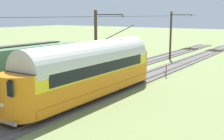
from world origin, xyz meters
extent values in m
plane|color=olive|center=(0.00, 0.00, 0.00)|extent=(220.00, 220.00, 0.00)
cube|color=#56514C|center=(-2.21, 0.00, 0.05)|extent=(2.80, 80.00, 0.10)
cube|color=#59544C|center=(-1.49, 0.00, 0.14)|extent=(0.07, 80.00, 0.08)
cube|color=#59544C|center=(-2.93, 0.00, 0.14)|extent=(0.07, 80.00, 0.08)
cube|color=#382819|center=(-2.21, -32.00, 0.11)|extent=(2.50, 0.24, 0.08)
cube|color=#382819|center=(-2.21, -31.35, 0.11)|extent=(2.50, 0.24, 0.08)
cube|color=#382819|center=(-2.21, -30.70, 0.11)|extent=(2.50, 0.24, 0.08)
cube|color=#382819|center=(-2.21, -30.05, 0.11)|extent=(2.50, 0.24, 0.08)
cube|color=#382819|center=(-2.21, -29.40, 0.11)|extent=(2.50, 0.24, 0.08)
cube|color=#56514C|center=(2.21, 0.00, 0.05)|extent=(2.80, 80.00, 0.10)
cube|color=#59544C|center=(2.93, 0.00, 0.14)|extent=(0.07, 80.00, 0.08)
cube|color=#59544C|center=(1.49, 0.00, 0.14)|extent=(0.07, 80.00, 0.08)
cube|color=#382819|center=(2.21, -32.00, 0.11)|extent=(2.50, 0.24, 0.08)
cube|color=#382819|center=(2.21, -31.35, 0.11)|extent=(2.50, 0.24, 0.08)
cube|color=#382819|center=(2.21, -30.70, 0.11)|extent=(2.50, 0.24, 0.08)
cube|color=#382819|center=(2.21, -30.05, 0.11)|extent=(2.50, 0.24, 0.08)
cube|color=#382819|center=(2.21, -29.40, 0.11)|extent=(2.50, 0.24, 0.08)
cube|color=orange|center=(-2.21, 4.35, 0.71)|extent=(2.65, 13.00, 0.55)
cube|color=orange|center=(-2.21, 4.35, 1.46)|extent=(2.55, 13.00, 0.95)
cube|color=yellow|center=(-2.21, 4.35, 2.46)|extent=(2.55, 13.00, 1.05)
cylinder|color=silver|center=(-2.21, 4.35, 2.98)|extent=(2.65, 12.74, 2.65)
cylinder|color=orange|center=(-2.21, 10.80, 1.70)|extent=(2.55, 2.55, 2.55)
cylinder|color=orange|center=(-2.21, -2.10, 1.70)|extent=(2.55, 2.55, 2.55)
cube|color=black|center=(-2.21, 11.93, 2.72)|extent=(1.63, 0.08, 0.36)
cube|color=black|center=(-2.21, 11.97, 2.41)|extent=(1.73, 0.06, 0.80)
cube|color=black|center=(-0.92, 4.35, 2.46)|extent=(0.04, 10.92, 0.80)
cube|color=black|center=(-3.51, 4.35, 2.46)|extent=(0.04, 10.92, 0.80)
cylinder|color=silver|center=(-2.21, 12.06, 1.46)|extent=(0.24, 0.06, 0.24)
cube|color=gray|center=(-2.21, 12.00, 0.53)|extent=(1.94, 0.12, 0.20)
cylinder|color=black|center=(-2.21, 0.12, 4.81)|extent=(0.07, 4.57, 1.07)
cylinder|color=black|center=(-1.49, 8.51, 0.56)|extent=(0.10, 0.76, 0.76)
cylinder|color=black|center=(-2.93, 8.51, 0.56)|extent=(0.10, 0.76, 0.76)
cylinder|color=black|center=(-1.49, 0.19, 0.56)|extent=(0.10, 0.76, 0.76)
cylinder|color=black|center=(-2.93, 0.19, 0.56)|extent=(0.10, 0.76, 0.76)
cube|color=#477047|center=(2.21, 8.79, 2.33)|extent=(2.90, 12.36, 3.20)
cube|color=#332D28|center=(2.21, 8.79, 3.99)|extent=(0.70, 11.13, 0.08)
cube|color=black|center=(2.21, 8.79, 0.53)|extent=(2.70, 12.36, 0.36)
cylinder|color=black|center=(2.93, 4.46, 0.60)|extent=(0.10, 0.84, 0.84)
cylinder|color=black|center=(1.49, 4.46, 0.60)|extent=(0.10, 0.84, 0.84)
cylinder|color=#423323|center=(0.68, -17.85, 3.31)|extent=(0.28, 0.28, 6.62)
cylinder|color=#2D2D2D|center=(-0.77, -17.85, 6.22)|extent=(2.89, 0.10, 0.10)
sphere|color=#334733|center=(-2.21, -17.85, 6.07)|extent=(0.16, 0.16, 0.16)
cylinder|color=#423323|center=(0.68, -0.26, 3.31)|extent=(0.28, 0.28, 6.62)
cylinder|color=#2D2D2D|center=(-0.77, -0.26, 6.22)|extent=(2.89, 0.10, 0.10)
sphere|color=#334733|center=(-2.21, -0.26, 6.07)|extent=(0.16, 0.16, 0.16)
cylinder|color=black|center=(-2.21, -0.26, 6.07)|extent=(0.03, 39.18, 0.03)
cylinder|color=black|center=(-0.77, -17.85, 6.22)|extent=(2.89, 0.02, 0.02)
cylinder|color=black|center=(-3.83, -6.04, 0.55)|extent=(0.08, 0.08, 1.10)
cylinder|color=red|center=(-3.83, -6.04, 1.22)|extent=(0.30, 0.30, 0.03)
cylinder|color=#262626|center=(-3.65, -6.04, 0.35)|extent=(0.33, 0.04, 0.54)
cube|color=#382819|center=(5.18, 0.95, 0.09)|extent=(0.24, 2.40, 0.18)
cube|color=#382819|center=(5.48, 0.95, 0.09)|extent=(0.24, 2.40, 0.18)
cube|color=#382819|center=(5.78, 0.95, 0.09)|extent=(0.24, 2.40, 0.18)
cube|color=#382819|center=(5.48, 0.65, 0.27)|extent=(2.40, 0.24, 0.18)
cube|color=#382819|center=(5.48, 0.95, 0.27)|extent=(2.40, 0.24, 0.18)
cube|color=#382819|center=(5.48, 1.25, 0.27)|extent=(2.40, 0.24, 0.18)
cube|color=#382819|center=(5.18, 0.95, 0.45)|extent=(0.24, 2.40, 0.18)
cube|color=#382819|center=(5.48, 0.95, 0.45)|extent=(0.24, 2.40, 0.18)
cube|color=#382819|center=(5.78, 0.95, 0.45)|extent=(0.24, 2.40, 0.18)
camera|label=1|loc=(-15.52, 21.46, 6.23)|focal=47.47mm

